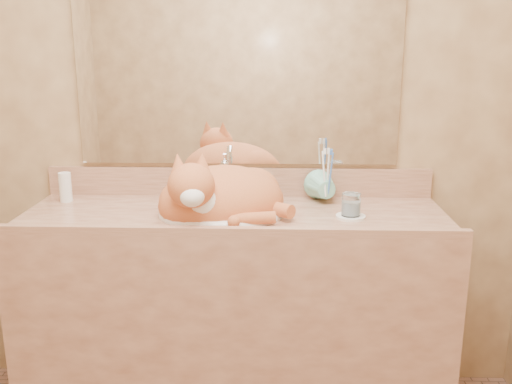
{
  "coord_description": "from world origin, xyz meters",
  "views": [
    {
      "loc": [
        0.15,
        -1.33,
        1.47
      ],
      "look_at": [
        0.08,
        0.7,
        0.94
      ],
      "focal_mm": 40.0,
      "sensor_mm": 36.0,
      "label": 1
    }
  ],
  "objects_px": {
    "vanity_counter": "(235,316)",
    "soap_dispenser": "(262,182)",
    "cat": "(219,194)",
    "toothbrush_cup": "(327,191)",
    "sink_basin": "(221,197)",
    "water_glass": "(351,205)"
  },
  "relations": [
    {
      "from": "vanity_counter",
      "to": "cat",
      "type": "bearing_deg",
      "value": -143.59
    },
    {
      "from": "toothbrush_cup",
      "to": "vanity_counter",
      "type": "bearing_deg",
      "value": -160.77
    },
    {
      "from": "cat",
      "to": "soap_dispenser",
      "type": "xyz_separation_m",
      "value": [
        0.15,
        0.2,
        -0.0
      ]
    },
    {
      "from": "vanity_counter",
      "to": "soap_dispenser",
      "type": "height_order",
      "value": "soap_dispenser"
    },
    {
      "from": "sink_basin",
      "to": "soap_dispenser",
      "type": "xyz_separation_m",
      "value": [
        0.15,
        0.18,
        0.01
      ]
    },
    {
      "from": "cat",
      "to": "vanity_counter",
      "type": "bearing_deg",
      "value": 17.94
    },
    {
      "from": "vanity_counter",
      "to": "soap_dispenser",
      "type": "relative_size",
      "value": 9.57
    },
    {
      "from": "toothbrush_cup",
      "to": "water_glass",
      "type": "relative_size",
      "value": 1.5
    },
    {
      "from": "sink_basin",
      "to": "soap_dispenser",
      "type": "height_order",
      "value": "soap_dispenser"
    },
    {
      "from": "cat",
      "to": "toothbrush_cup",
      "type": "height_order",
      "value": "cat"
    },
    {
      "from": "soap_dispenser",
      "to": "toothbrush_cup",
      "type": "relative_size",
      "value": 1.36
    },
    {
      "from": "cat",
      "to": "soap_dispenser",
      "type": "bearing_deg",
      "value": 33.69
    },
    {
      "from": "vanity_counter",
      "to": "water_glass",
      "type": "relative_size",
      "value": 19.55
    },
    {
      "from": "vanity_counter",
      "to": "toothbrush_cup",
      "type": "bearing_deg",
      "value": 19.23
    },
    {
      "from": "sink_basin",
      "to": "water_glass",
      "type": "relative_size",
      "value": 5.56
    },
    {
      "from": "toothbrush_cup",
      "to": "sink_basin",
      "type": "bearing_deg",
      "value": -160.36
    },
    {
      "from": "water_glass",
      "to": "sink_basin",
      "type": "bearing_deg",
      "value": 177.36
    },
    {
      "from": "water_glass",
      "to": "soap_dispenser",
      "type": "bearing_deg",
      "value": 148.43
    },
    {
      "from": "soap_dispenser",
      "to": "toothbrush_cup",
      "type": "distance_m",
      "value": 0.26
    },
    {
      "from": "vanity_counter",
      "to": "water_glass",
      "type": "distance_m",
      "value": 0.64
    },
    {
      "from": "vanity_counter",
      "to": "soap_dispenser",
      "type": "xyz_separation_m",
      "value": [
        0.1,
        0.16,
        0.51
      ]
    },
    {
      "from": "soap_dispenser",
      "to": "water_glass",
      "type": "xyz_separation_m",
      "value": [
        0.33,
        -0.2,
        -0.03
      ]
    }
  ]
}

